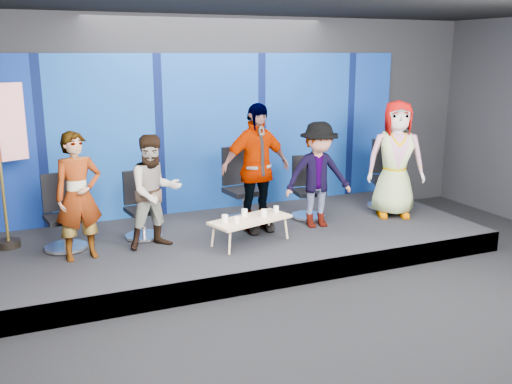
# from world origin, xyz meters

# --- Properties ---
(ground) EXTENTS (10.00, 10.00, 0.00)m
(ground) POSITION_xyz_m (0.00, 0.00, 0.00)
(ground) COLOR black
(ground) RESTS_ON ground
(room_walls) EXTENTS (10.02, 8.02, 3.51)m
(room_walls) POSITION_xyz_m (0.00, 0.00, 2.43)
(room_walls) COLOR black
(room_walls) RESTS_ON ground
(riser) EXTENTS (7.00, 3.00, 0.30)m
(riser) POSITION_xyz_m (0.00, 2.50, 0.15)
(riser) COLOR black
(riser) RESTS_ON ground
(backdrop) EXTENTS (7.00, 0.08, 2.60)m
(backdrop) POSITION_xyz_m (0.00, 3.95, 1.60)
(backdrop) COLOR navy
(backdrop) RESTS_ON riser
(chair_a) EXTENTS (0.66, 0.66, 1.03)m
(chair_a) POSITION_xyz_m (-2.54, 2.78, 0.64)
(chair_a) COLOR silver
(chair_a) RESTS_ON riser
(panelist_a) EXTENTS (0.66, 0.49, 1.66)m
(panelist_a) POSITION_xyz_m (-2.36, 2.31, 1.13)
(panelist_a) COLOR black
(panelist_a) RESTS_ON riser
(chair_b) EXTENTS (0.61, 0.61, 0.96)m
(chair_b) POSITION_xyz_m (-1.46, 2.86, 0.62)
(chair_b) COLOR silver
(chair_b) RESTS_ON riser
(panelist_b) EXTENTS (0.83, 0.68, 1.56)m
(panelist_b) POSITION_xyz_m (-1.36, 2.37, 1.08)
(panelist_b) COLOR black
(panelist_b) RESTS_ON riser
(chair_c) EXTENTS (0.74, 0.74, 1.18)m
(chair_c) POSITION_xyz_m (0.16, 3.00, 0.69)
(chair_c) COLOR silver
(chair_c) RESTS_ON riser
(panelist_c) EXTENTS (1.17, 0.60, 1.91)m
(panelist_c) POSITION_xyz_m (0.17, 2.49, 1.26)
(panelist_c) COLOR black
(panelist_c) RESTS_ON riser
(chair_d) EXTENTS (0.63, 0.63, 1.00)m
(chair_d) POSITION_xyz_m (1.23, 2.83, 0.63)
(chair_d) COLOR silver
(chair_d) RESTS_ON riser
(panelist_d) EXTENTS (1.11, 0.73, 1.61)m
(panelist_d) POSITION_xyz_m (1.13, 2.34, 1.11)
(panelist_d) COLOR black
(panelist_d) RESTS_ON riser
(chair_e) EXTENTS (0.87, 0.87, 1.16)m
(chair_e) POSITION_xyz_m (2.76, 2.83, 0.68)
(chair_e) COLOR silver
(chair_e) RESTS_ON riser
(panelist_e) EXTENTS (1.08, 0.92, 1.88)m
(panelist_e) POSITION_xyz_m (2.57, 2.36, 1.24)
(panelist_e) COLOR black
(panelist_e) RESTS_ON riser
(coffee_table) EXTENTS (1.24, 0.79, 0.35)m
(coffee_table) POSITION_xyz_m (-0.11, 2.01, 0.63)
(coffee_table) COLOR tan
(coffee_table) RESTS_ON riser
(mug_a) EXTENTS (0.09, 0.09, 0.10)m
(mug_a) POSITION_xyz_m (-0.50, 1.98, 0.71)
(mug_a) COLOR white
(mug_a) RESTS_ON coffee_table
(mug_b) EXTENTS (0.07, 0.07, 0.08)m
(mug_b) POSITION_xyz_m (-0.36, 1.89, 0.70)
(mug_b) COLOR white
(mug_b) RESTS_ON coffee_table
(mug_c) EXTENTS (0.08, 0.08, 0.10)m
(mug_c) POSITION_xyz_m (-0.14, 2.16, 0.70)
(mug_c) COLOR white
(mug_c) RESTS_ON coffee_table
(mug_d) EXTENTS (0.08, 0.08, 0.10)m
(mug_d) POSITION_xyz_m (0.10, 2.03, 0.70)
(mug_d) COLOR white
(mug_d) RESTS_ON coffee_table
(mug_e) EXTENTS (0.08, 0.08, 0.09)m
(mug_e) POSITION_xyz_m (0.36, 2.17, 0.70)
(mug_e) COLOR white
(mug_e) RESTS_ON coffee_table
(flag_stand) EXTENTS (0.52, 0.32, 2.35)m
(flag_stand) POSITION_xyz_m (-3.14, 3.18, 1.55)
(flag_stand) COLOR black
(flag_stand) RESTS_ON riser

